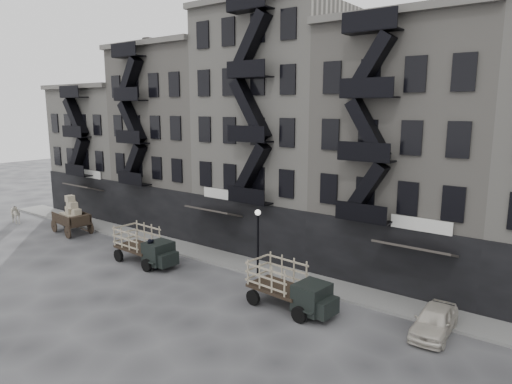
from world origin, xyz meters
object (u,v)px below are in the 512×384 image
Objects in this scene: pedestrian_mid at (150,254)px; wagon at (70,212)px; horse at (13,214)px; stake_truck_east at (289,283)px; stake_truck_west at (145,243)px; pedestrian_west at (66,221)px; car_east at (434,321)px.

wagon is at bearing -45.37° from pedestrian_mid.
horse is 0.42× the size of stake_truck_east.
pedestrian_mid is (-10.40, -0.47, -0.38)m from stake_truck_east.
pedestrian_west is (-12.19, 1.43, -0.60)m from stake_truck_west.
stake_truck_east is (22.46, -1.18, -0.40)m from wagon.
wagon reaches higher than pedestrian_west.
wagon is 22.50m from stake_truck_east.
pedestrian_mid is (19.11, -0.24, 0.12)m from horse.
pedestrian_west is (-30.55, -0.38, 0.15)m from car_east.
car_east is at bearing 149.96° from pedestrian_mid.
pedestrian_west is at bearing 175.49° from wagon.
pedestrian_west is 0.80× the size of pedestrian_mid.
horse is at bearing 142.89° from pedestrian_west.
stake_truck_east is at bearing -56.65° from pedestrian_west.
stake_truck_west is 11.54m from stake_truck_east.
car_east is at bearing -79.58° from horse.
stake_truck_east is 23.77m from pedestrian_west.
wagon is 11.00m from stake_truck_west.
wagon is at bearing -178.08° from stake_truck_east.
horse is at bearing -179.06° from car_east.
horse is at bearing -176.98° from stake_truck_west.
stake_truck_east is (29.51, 0.23, 0.50)m from horse.
stake_truck_east reaches higher than pedestrian_mid.
stake_truck_west reaches higher than pedestrian_mid.
stake_truck_east is 1.29× the size of car_east.
stake_truck_west is (17.97, 0.24, 0.51)m from horse.
car_east is at bearing 7.91° from stake_truck_west.
stake_truck_east is at bearing 2.24° from stake_truck_west.
pedestrian_mid is (13.32, -1.91, 0.20)m from pedestrian_west.
stake_truck_east is at bearing 144.97° from pedestrian_mid.
pedestrian_west is (-1.26, 0.26, -0.98)m from wagon.
stake_truck_east is at bearing 4.20° from wagon.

